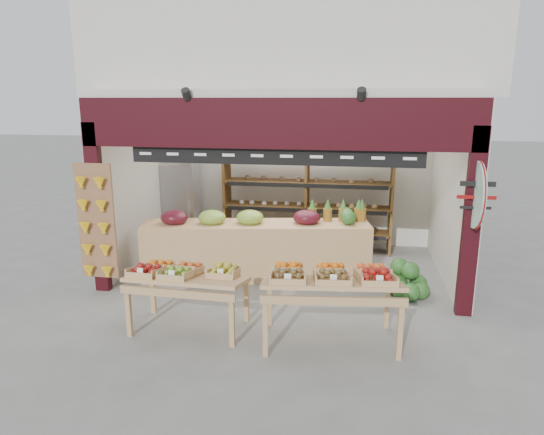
{
  "coord_description": "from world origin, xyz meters",
  "views": [
    {
      "loc": [
        1.14,
        -7.79,
        2.98
      ],
      "look_at": [
        -0.15,
        -0.2,
        1.09
      ],
      "focal_mm": 32.0,
      "sensor_mm": 36.0,
      "label": 1
    }
  ],
  "objects_px": {
    "display_table_right": "(331,278)",
    "watermelon_pile": "(406,282)",
    "mid_counter": "(256,248)",
    "back_shelving": "(307,189)",
    "display_table_left": "(182,275)",
    "cardboard_stack": "(216,244)",
    "refrigerator": "(181,201)"
  },
  "relations": [
    {
      "from": "mid_counter",
      "to": "watermelon_pile",
      "type": "distance_m",
      "value": 2.52
    },
    {
      "from": "cardboard_stack",
      "to": "display_table_left",
      "type": "xyz_separation_m",
      "value": [
        0.4,
        -2.98,
        0.49
      ]
    },
    {
      "from": "cardboard_stack",
      "to": "display_table_left",
      "type": "height_order",
      "value": "display_table_left"
    },
    {
      "from": "display_table_right",
      "to": "cardboard_stack",
      "type": "bearing_deg",
      "value": 127.7
    },
    {
      "from": "cardboard_stack",
      "to": "display_table_right",
      "type": "distance_m",
      "value": 3.89
    },
    {
      "from": "refrigerator",
      "to": "watermelon_pile",
      "type": "distance_m",
      "value": 4.95
    },
    {
      "from": "back_shelving",
      "to": "mid_counter",
      "type": "bearing_deg",
      "value": -111.25
    },
    {
      "from": "cardboard_stack",
      "to": "display_table_right",
      "type": "relative_size",
      "value": 0.57
    },
    {
      "from": "back_shelving",
      "to": "cardboard_stack",
      "type": "xyz_separation_m",
      "value": [
        -1.67,
        -0.81,
        -0.99
      ]
    },
    {
      "from": "mid_counter",
      "to": "display_table_left",
      "type": "xyz_separation_m",
      "value": [
        -0.58,
        -2.02,
        0.22
      ]
    },
    {
      "from": "back_shelving",
      "to": "watermelon_pile",
      "type": "relative_size",
      "value": 4.75
    },
    {
      "from": "mid_counter",
      "to": "watermelon_pile",
      "type": "bearing_deg",
      "value": -8.83
    },
    {
      "from": "watermelon_pile",
      "to": "cardboard_stack",
      "type": "bearing_deg",
      "value": 158.75
    },
    {
      "from": "watermelon_pile",
      "to": "display_table_right",
      "type": "bearing_deg",
      "value": -122.84
    },
    {
      "from": "back_shelving",
      "to": "refrigerator",
      "type": "bearing_deg",
      "value": -179.77
    },
    {
      "from": "cardboard_stack",
      "to": "watermelon_pile",
      "type": "relative_size",
      "value": 1.45
    },
    {
      "from": "watermelon_pile",
      "to": "mid_counter",
      "type": "bearing_deg",
      "value": 171.17
    },
    {
      "from": "cardboard_stack",
      "to": "watermelon_pile",
      "type": "height_order",
      "value": "cardboard_stack"
    },
    {
      "from": "display_table_left",
      "to": "watermelon_pile",
      "type": "xyz_separation_m",
      "value": [
        3.05,
        1.64,
        -0.53
      ]
    },
    {
      "from": "display_table_left",
      "to": "display_table_right",
      "type": "relative_size",
      "value": 0.85
    },
    {
      "from": "watermelon_pile",
      "to": "back_shelving",
      "type": "bearing_deg",
      "value": 129.68
    },
    {
      "from": "back_shelving",
      "to": "refrigerator",
      "type": "xyz_separation_m",
      "value": [
        -2.63,
        -0.01,
        -0.35
      ]
    },
    {
      "from": "back_shelving",
      "to": "cardboard_stack",
      "type": "distance_m",
      "value": 2.1
    },
    {
      "from": "display_table_right",
      "to": "back_shelving",
      "type": "bearing_deg",
      "value": 100.07
    },
    {
      "from": "mid_counter",
      "to": "display_table_right",
      "type": "height_order",
      "value": "mid_counter"
    },
    {
      "from": "cardboard_stack",
      "to": "mid_counter",
      "type": "relative_size",
      "value": 0.26
    },
    {
      "from": "mid_counter",
      "to": "display_table_left",
      "type": "height_order",
      "value": "mid_counter"
    },
    {
      "from": "display_table_left",
      "to": "watermelon_pile",
      "type": "distance_m",
      "value": 3.5
    },
    {
      "from": "cardboard_stack",
      "to": "refrigerator",
      "type": "bearing_deg",
      "value": 140.55
    },
    {
      "from": "refrigerator",
      "to": "cardboard_stack",
      "type": "xyz_separation_m",
      "value": [
        0.97,
        -0.8,
        -0.64
      ]
    },
    {
      "from": "display_table_right",
      "to": "watermelon_pile",
      "type": "height_order",
      "value": "display_table_right"
    },
    {
      "from": "watermelon_pile",
      "to": "display_table_left",
      "type": "bearing_deg",
      "value": -151.73
    }
  ]
}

